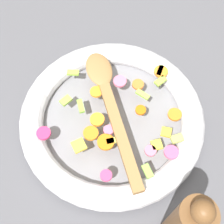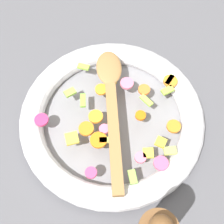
# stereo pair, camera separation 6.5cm
# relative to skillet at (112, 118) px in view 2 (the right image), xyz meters

# --- Properties ---
(ground_plane) EXTENTS (4.00, 4.00, 0.00)m
(ground_plane) POSITION_rel_skillet_xyz_m (0.00, 0.00, -0.02)
(ground_plane) COLOR #4C4C51
(skillet) EXTENTS (0.40, 0.40, 0.05)m
(skillet) POSITION_rel_skillet_xyz_m (0.00, 0.00, 0.00)
(skillet) COLOR slate
(skillet) RESTS_ON ground_plane
(chopped_vegetables) EXTENTS (0.30, 0.31, 0.01)m
(chopped_vegetables) POSITION_rel_skillet_xyz_m (0.01, -0.02, 0.03)
(chopped_vegetables) COLOR orange
(chopped_vegetables) RESTS_ON skillet
(wooden_spoon) EXTENTS (0.21, 0.29, 0.01)m
(wooden_spoon) POSITION_rel_skillet_xyz_m (0.01, 0.02, 0.04)
(wooden_spoon) COLOR olive
(wooden_spoon) RESTS_ON chopped_vegetables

